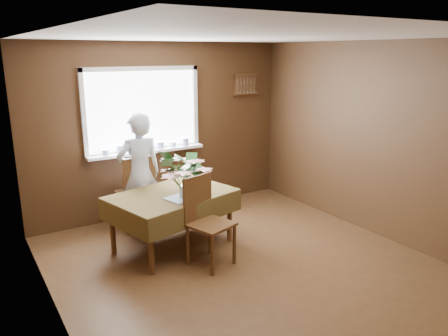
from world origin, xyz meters
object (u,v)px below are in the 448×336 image
dining_table (172,200)px  seated_woman (140,174)px  chair_near (205,217)px  chair_far (137,190)px  flower_bouquet (183,171)px

dining_table → seated_woman: seated_woman is taller
dining_table → chair_near: 0.59m
chair_far → flower_bouquet: 1.08m
chair_far → seated_woman: bearing=92.5°
chair_far → flower_bouquet: (0.22, -0.96, 0.45)m
chair_far → seated_woman: seated_woman is taller
chair_far → flower_bouquet: flower_bouquet is taller
chair_near → flower_bouquet: size_ratio=1.81×
chair_far → chair_near: chair_far is taller
chair_far → flower_bouquet: bearing=103.4°
chair_near → seated_woman: (-0.29, 1.21, 0.26)m
seated_woman → flower_bouquet: 0.89m
chair_far → seated_woman: (0.00, -0.12, 0.25)m
dining_table → chair_far: 0.78m
chair_far → dining_table: bearing=102.4°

